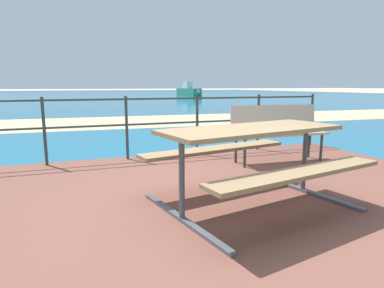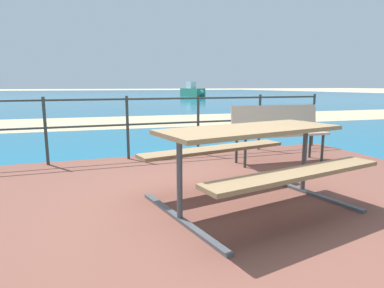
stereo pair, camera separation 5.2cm
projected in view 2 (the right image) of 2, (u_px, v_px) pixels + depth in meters
ground_plane at (229, 213)px, 3.15m from camera, size 240.00×240.00×0.00m
patio_paving at (229, 210)px, 3.14m from camera, size 6.40×5.20×0.06m
sea_water at (87, 95)px, 40.28m from camera, size 90.00×90.00×0.01m
beach_strip at (119, 122)px, 10.95m from camera, size 54.12×6.19×0.01m
picnic_table at (250, 147)px, 3.10m from camera, size 2.02×1.75×0.76m
park_bench at (278, 128)px, 4.96m from camera, size 1.47×0.50×0.85m
railing_fence at (164, 118)px, 5.29m from camera, size 5.94×0.04×0.99m
boat_near at (193, 91)px, 36.32m from camera, size 1.76×4.37×1.62m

